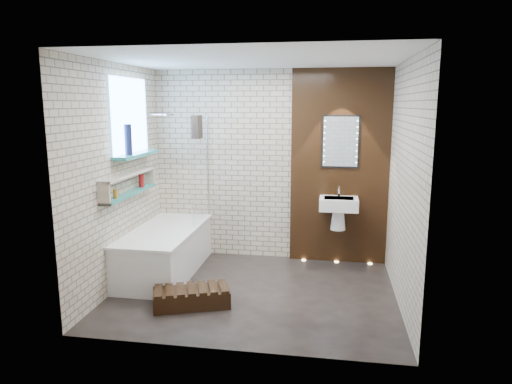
% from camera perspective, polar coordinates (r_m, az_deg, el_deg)
% --- Properties ---
extents(ground, '(3.20, 3.20, 0.00)m').
position_cam_1_polar(ground, '(5.47, -0.26, -12.23)').
color(ground, black).
rests_on(ground, ground).
extents(room_shell, '(3.24, 3.20, 2.60)m').
position_cam_1_polar(room_shell, '(5.10, -0.27, 1.34)').
color(room_shell, '#B4A48F').
rests_on(room_shell, ground).
extents(walnut_panel, '(1.30, 0.06, 2.60)m').
position_cam_1_polar(walnut_panel, '(6.29, 10.27, 2.96)').
color(walnut_panel, black).
rests_on(walnut_panel, ground).
extents(clerestory_window, '(0.18, 1.00, 0.94)m').
position_cam_1_polar(clerestory_window, '(5.84, -15.21, 8.10)').
color(clerestory_window, '#7FADE0').
rests_on(clerestory_window, room_shell).
extents(display_niche, '(0.14, 1.30, 0.26)m').
position_cam_1_polar(display_niche, '(5.71, -15.33, 0.96)').
color(display_niche, '#227D7B').
rests_on(display_niche, room_shell).
extents(bathtub, '(0.79, 1.74, 0.70)m').
position_cam_1_polar(bathtub, '(6.08, -11.09, -7.10)').
color(bathtub, white).
rests_on(bathtub, ground).
extents(bath_screen, '(0.01, 0.78, 1.40)m').
position_cam_1_polar(bath_screen, '(6.15, -6.90, 2.71)').
color(bath_screen, white).
rests_on(bath_screen, bathtub).
extents(towel, '(0.09, 0.22, 0.29)m').
position_cam_1_polar(towel, '(6.00, -7.30, 7.96)').
color(towel, black).
rests_on(towel, bath_screen).
extents(shower_head, '(0.18, 0.18, 0.02)m').
position_cam_1_polar(shower_head, '(6.29, -10.71, 9.35)').
color(shower_head, silver).
rests_on(shower_head, room_shell).
extents(washbasin, '(0.50, 0.36, 0.58)m').
position_cam_1_polar(washbasin, '(6.18, 10.13, -1.97)').
color(washbasin, white).
rests_on(washbasin, walnut_panel).
extents(led_mirror, '(0.50, 0.02, 0.70)m').
position_cam_1_polar(led_mirror, '(6.21, 10.38, 6.12)').
color(led_mirror, black).
rests_on(led_mirror, walnut_panel).
extents(walnut_step, '(0.88, 0.62, 0.18)m').
position_cam_1_polar(walnut_step, '(5.14, -7.95, -12.80)').
color(walnut_step, black).
rests_on(walnut_step, ground).
extents(niche_bottles, '(0.07, 0.78, 0.16)m').
position_cam_1_polar(niche_bottles, '(5.85, -14.70, 0.95)').
color(niche_bottles, '#AD681A').
rests_on(niche_bottles, display_niche).
extents(sill_vases, '(0.09, 0.09, 0.36)m').
position_cam_1_polar(sill_vases, '(5.60, -15.47, 6.23)').
color(sill_vases, '#131736').
rests_on(sill_vases, clerestory_window).
extents(floor_uplights, '(0.96, 0.06, 0.01)m').
position_cam_1_polar(floor_uplights, '(6.52, 9.89, -8.47)').
color(floor_uplights, '#FFD899').
rests_on(floor_uplights, ground).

